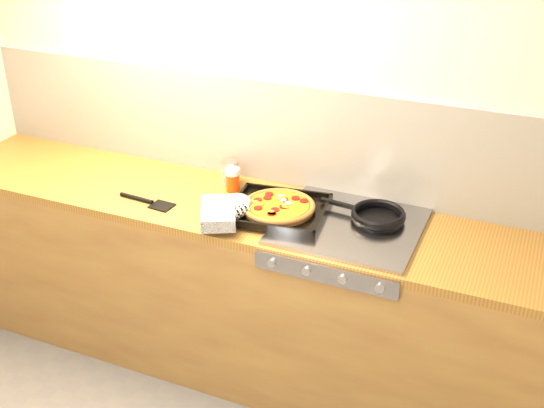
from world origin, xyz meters
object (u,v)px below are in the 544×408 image
at_px(pizza_on_tray, 262,208).
at_px(frying_pan, 377,216).
at_px(tomato_can, 230,172).
at_px(juice_glass, 233,179).

height_order(pizza_on_tray, frying_pan, pizza_on_tray).
relative_size(tomato_can, juice_glass, 1.06).
xyz_separation_m(tomato_can, juice_glass, (0.04, -0.06, -0.00)).
relative_size(pizza_on_tray, juice_glass, 4.85).
bearing_deg(juice_glass, frying_pan, -2.82).
xyz_separation_m(pizza_on_tray, tomato_can, (-0.28, 0.24, 0.02)).
relative_size(frying_pan, juice_glass, 3.53).
bearing_deg(tomato_can, juice_glass, -53.11).
xyz_separation_m(pizza_on_tray, frying_pan, (0.47, 0.15, -0.01)).
relative_size(frying_pan, tomato_can, 3.34).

